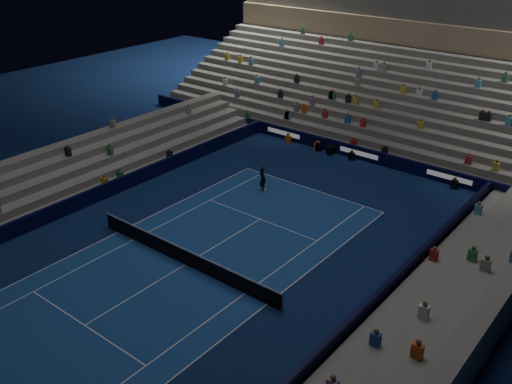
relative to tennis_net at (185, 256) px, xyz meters
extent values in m
plane|color=#0B1B46|center=(0.00, 0.00, -0.50)|extent=(90.00, 90.00, 0.00)
cube|color=navy|center=(0.00, 0.00, -0.50)|extent=(10.97, 23.77, 0.01)
cube|color=black|center=(0.00, 18.50, 0.00)|extent=(44.00, 0.25, 1.00)
cube|color=black|center=(9.70, 0.00, 0.00)|extent=(0.25, 37.00, 1.00)
cube|color=black|center=(-9.70, 0.00, 0.00)|extent=(0.25, 37.00, 1.00)
cube|color=#63635E|center=(0.00, 19.50, -0.25)|extent=(44.00, 1.00, 0.50)
cube|color=#63635E|center=(0.00, 20.50, 0.00)|extent=(44.00, 1.00, 1.00)
cube|color=#63635E|center=(0.00, 21.50, 0.25)|extent=(44.00, 1.00, 1.50)
cube|color=#63635E|center=(0.00, 22.50, 0.50)|extent=(44.00, 1.00, 2.00)
cube|color=#63635E|center=(0.00, 23.50, 0.75)|extent=(44.00, 1.00, 2.50)
cube|color=#63635E|center=(0.00, 24.50, 1.00)|extent=(44.00, 1.00, 3.00)
cube|color=#63635E|center=(0.00, 25.50, 1.25)|extent=(44.00, 1.00, 3.50)
cube|color=#63635E|center=(0.00, 26.50, 1.50)|extent=(44.00, 1.00, 4.00)
cube|color=#63635E|center=(0.00, 27.50, 1.75)|extent=(44.00, 1.00, 4.50)
cube|color=#63635E|center=(0.00, 28.50, 2.00)|extent=(44.00, 1.00, 5.00)
cube|color=#63635E|center=(0.00, 29.50, 2.25)|extent=(44.00, 1.00, 5.50)
cube|color=#63635E|center=(0.00, 30.50, 2.50)|extent=(44.00, 1.00, 6.00)
cube|color=#9A815F|center=(0.00, 31.60, 6.60)|extent=(44.00, 0.60, 2.20)
cube|color=#4E4E4C|center=(0.00, 33.00, 9.20)|extent=(44.00, 2.40, 3.00)
cube|color=slate|center=(10.50, 0.00, -0.25)|extent=(1.00, 37.00, 0.50)
cube|color=slate|center=(11.50, 0.00, 0.00)|extent=(1.00, 37.00, 1.00)
cube|color=slate|center=(12.50, 0.00, 0.25)|extent=(1.00, 37.00, 1.50)
cube|color=slate|center=(13.50, 0.00, 0.50)|extent=(1.00, 37.00, 2.00)
cube|color=slate|center=(14.50, 0.00, 0.75)|extent=(1.00, 37.00, 2.50)
cube|color=gray|center=(-10.50, 0.00, -0.25)|extent=(1.00, 37.00, 0.50)
cube|color=gray|center=(-11.50, 0.00, 0.00)|extent=(1.00, 37.00, 1.00)
cube|color=gray|center=(-12.50, 0.00, 0.25)|extent=(1.00, 37.00, 1.50)
cube|color=gray|center=(-13.50, 0.00, 0.50)|extent=(1.00, 37.00, 2.00)
cube|color=gray|center=(-14.50, 0.00, 0.75)|extent=(1.00, 37.00, 2.50)
cylinder|color=#B2B2B7|center=(-6.40, 0.00, 0.05)|extent=(0.10, 0.10, 1.10)
cylinder|color=#B2B2B7|center=(6.40, 0.00, 0.05)|extent=(0.10, 0.10, 1.10)
cube|color=black|center=(0.00, 0.00, -0.05)|extent=(12.80, 0.03, 0.90)
cube|color=white|center=(0.00, 0.00, 0.44)|extent=(12.80, 0.04, 0.08)
imported|color=black|center=(-2.41, 9.70, 0.31)|extent=(0.67, 0.53, 1.62)
cube|color=black|center=(-2.26, 18.05, -0.19)|extent=(0.49, 0.59, 0.62)
cylinder|color=black|center=(-2.26, 17.59, -0.01)|extent=(0.17, 0.36, 0.16)
camera|label=1|loc=(18.96, -17.70, 16.29)|focal=40.32mm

